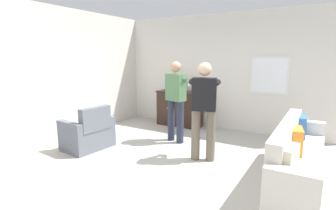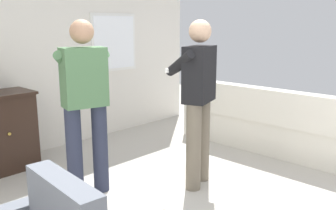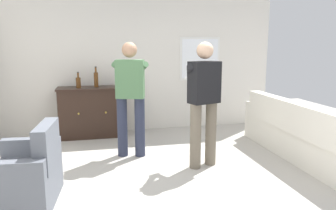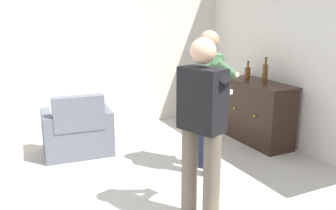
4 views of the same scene
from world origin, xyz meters
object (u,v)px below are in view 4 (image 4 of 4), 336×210
(sideboard_cabinet, at_px, (257,112))
(person_standing_left, at_px, (209,95))
(bottle_liquor_amber, at_px, (248,73))
(bottle_wine_green, at_px, (265,73))
(person_standing_right, at_px, (202,123))
(armchair, at_px, (78,133))

(sideboard_cabinet, distance_m, person_standing_left, 1.41)
(sideboard_cabinet, relative_size, bottle_liquor_amber, 4.26)
(bottle_wine_green, relative_size, person_standing_right, 0.22)
(bottle_liquor_amber, bearing_deg, person_standing_right, -46.92)
(bottle_wine_green, bearing_deg, bottle_liquor_amber, -167.59)
(person_standing_right, bearing_deg, sideboard_cabinet, 128.60)
(bottle_liquor_amber, xyz_separation_m, person_standing_right, (1.68, -1.79, -0.06))
(person_standing_left, bearing_deg, sideboard_cabinet, 115.21)
(bottle_wine_green, xyz_separation_m, bottle_liquor_amber, (-0.30, -0.07, -0.04))
(person_standing_left, bearing_deg, person_standing_right, -35.29)
(armchair, bearing_deg, bottle_liquor_amber, 79.29)
(bottle_liquor_amber, height_order, person_standing_right, person_standing_right)
(armchair, height_order, bottle_wine_green, bottle_wine_green)
(bottle_liquor_amber, height_order, person_standing_left, person_standing_left)
(sideboard_cabinet, height_order, person_standing_right, person_standing_right)
(armchair, xyz_separation_m, person_standing_left, (1.24, 1.27, 0.65))
(sideboard_cabinet, bearing_deg, bottle_liquor_amber, -169.89)
(armchair, height_order, person_standing_left, person_standing_left)
(armchair, distance_m, bottle_liquor_amber, 2.57)
(armchair, bearing_deg, person_standing_right, 16.46)
(person_standing_right, bearing_deg, bottle_wine_green, 126.45)
(sideboard_cabinet, xyz_separation_m, bottle_liquor_amber, (-0.21, -0.04, 0.55))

